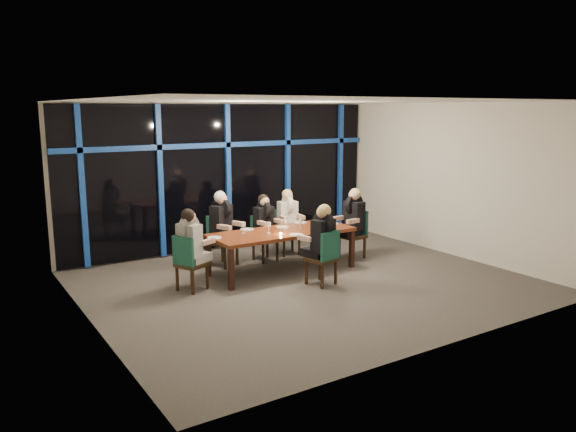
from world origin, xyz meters
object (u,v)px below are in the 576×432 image
Objects in this scene: chair_end_left at (188,260)px; diner_end_right at (353,213)px; chair_far_right at (287,229)px; diner_near_mid at (322,232)px; chair_end_right at (355,231)px; chair_near_mid at (325,255)px; water_pitcher at (321,222)px; diner_end_left at (191,237)px; chair_far_left at (220,237)px; diner_far_left at (223,218)px; diner_far_right at (288,212)px; wine_bottle at (329,218)px; dining_table at (282,235)px; chair_far_mid at (263,235)px; diner_far_mid at (265,218)px.

diner_end_right is (3.50, 0.20, 0.38)m from chair_end_left.
chair_far_right is 2.16m from diner_near_mid.
chair_end_left is 0.98× the size of chair_end_right.
diner_near_mid is at bearing -90.00° from chair_near_mid.
diner_end_left is at bearing 158.47° from water_pitcher.
chair_far_left is at bearing -79.41° from chair_near_mid.
diner_far_left is 2.09m from diner_near_mid.
wine_bottle is (0.21, -1.07, 0.03)m from diner_far_right.
chair_far_right is 4.48× the size of water_pitcher.
chair_near_mid is at bearing -97.25° from chair_far_right.
chair_far_right is at bearing -89.56° from chair_end_left.
chair_end_left is 3.53m from diner_end_right.
dining_table is 1.25m from diner_far_right.
chair_far_left is (-0.74, 1.00, -0.15)m from dining_table.
chair_far_mid is 1.03× the size of diner_far_mid.
diner_near_mid reaches higher than diner_end_left.
diner_far_mid is (0.12, 0.81, 0.16)m from dining_table.
diner_end_right is (2.40, -0.93, 0.36)m from chair_far_left.
water_pitcher is at bearing -59.90° from diner_far_left.
water_pitcher is (-0.22, -0.05, -0.04)m from wine_bottle.
chair_end_right is at bearing -42.58° from diner_far_left.
chair_far_left reaches higher than chair_far_right.
diner_end_left is at bearing -94.33° from diner_end_right.
chair_end_right is 1.04× the size of diner_near_mid.
diner_far_right is 0.96× the size of diner_end_right.
diner_end_left is at bearing -146.99° from chair_far_right.
chair_far_left reaches higher than dining_table.
chair_far_mid is 0.94× the size of diner_far_left.
dining_table is at bearing -94.68° from chair_end_right.
dining_table is 1.32m from chair_far_right.
diner_end_right is (3.43, 0.17, 0.02)m from diner_end_left.
diner_end_left is 0.99× the size of diner_near_mid.
diner_far_left is (-0.82, 0.04, 0.42)m from chair_far_mid.
diner_far_right reaches higher than diner_far_mid.
diner_near_mid is at bearing -132.29° from wine_bottle.
dining_table is 1.19m from diner_far_left.
diner_end_left is at bearing -179.80° from wine_bottle.
diner_far_left is 1.09× the size of diner_far_mid.
chair_far_mid is at bearing -123.54° from chair_end_right.
chair_far_right is 2.44× the size of wine_bottle.
chair_end_left reaches higher than chair_far_mid.
dining_table is 3.04× the size of diner_far_mid.
diner_near_mid is (1.92, -0.88, 0.01)m from diner_end_left.
diner_far_right is at bearing -139.83° from chair_end_right.
chair_end_left is at bearing -158.91° from diner_far_mid.
chair_near_mid is at bearing -129.31° from wine_bottle.
diner_end_left is at bearing -94.24° from chair_end_right.
diner_far_right is at bearing -120.41° from diner_near_mid.
chair_near_mid is (2.01, -0.93, 0.01)m from chair_end_left.
diner_near_mid is (0.03, -1.79, 0.05)m from diner_far_mid.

